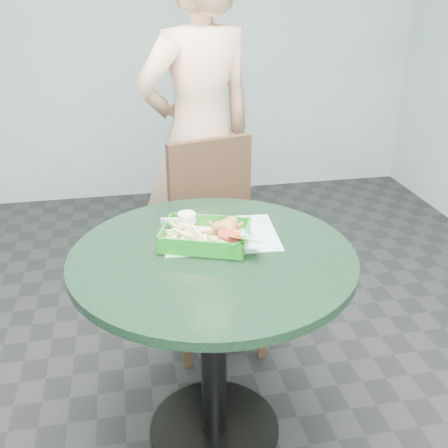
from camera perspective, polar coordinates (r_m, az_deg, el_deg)
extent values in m
cube|color=#303335|center=(2.15, -1.04, -21.46)|extent=(4.00, 5.00, 0.02)
cube|color=silver|center=(3.97, -8.05, 22.56)|extent=(4.00, 0.04, 2.80)
cylinder|color=black|center=(2.15, -1.04, -21.28)|extent=(0.49, 0.49, 0.02)
cylinder|color=black|center=(1.90, -1.13, -13.55)|extent=(0.09, 0.09, 0.70)
cylinder|color=#2D4735|center=(1.70, -1.23, -4.16)|extent=(0.92, 0.92, 0.03)
cube|color=black|center=(2.33, -0.71, -3.39)|extent=(0.40, 0.40, 0.04)
cube|color=black|center=(2.39, -1.52, 3.93)|extent=(0.40, 0.04, 0.46)
cube|color=black|center=(2.30, -4.17, -10.95)|extent=(0.04, 0.04, 0.43)
cube|color=black|center=(2.35, 4.26, -10.01)|extent=(0.04, 0.04, 0.43)
cube|color=black|center=(2.58, -5.14, -6.52)|extent=(0.04, 0.04, 0.43)
cube|color=black|center=(2.63, 2.34, -5.79)|extent=(0.04, 0.04, 0.43)
imported|color=#DFAC86|center=(2.54, -2.74, 12.08)|extent=(0.85, 0.70, 1.98)
cube|color=#A8CBC7|center=(1.80, -0.38, -1.71)|extent=(0.40, 0.31, 0.00)
cube|color=#1B871E|center=(1.74, -2.05, -2.51)|extent=(0.28, 0.20, 0.01)
cube|color=white|center=(1.74, -2.05, -2.33)|extent=(0.27, 0.19, 0.00)
cube|color=#1B871E|center=(1.82, -2.55, -0.30)|extent=(0.28, 0.01, 0.05)
cube|color=#1B871E|center=(1.64, -1.51, -3.21)|extent=(0.28, 0.01, 0.05)
cube|color=#1B871E|center=(1.75, 2.34, -1.30)|extent=(0.01, 0.20, 0.05)
cube|color=#1B871E|center=(1.72, -6.56, -2.06)|extent=(0.01, 0.20, 0.05)
cylinder|color=tan|center=(1.76, -0.04, -1.53)|extent=(0.12, 0.12, 0.02)
cylinder|color=white|center=(1.79, -5.03, -0.28)|extent=(0.06, 0.06, 0.03)
cylinder|color=white|center=(1.78, -5.05, 0.24)|extent=(0.06, 0.06, 0.00)
cylinder|color=white|center=(1.71, 1.07, -2.13)|extent=(0.08, 0.08, 0.03)
torus|color=white|center=(1.71, 1.07, -1.60)|extent=(0.08, 0.08, 0.01)
cylinder|color=#B53422|center=(1.70, 1.07, -1.33)|extent=(0.07, 0.07, 0.01)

